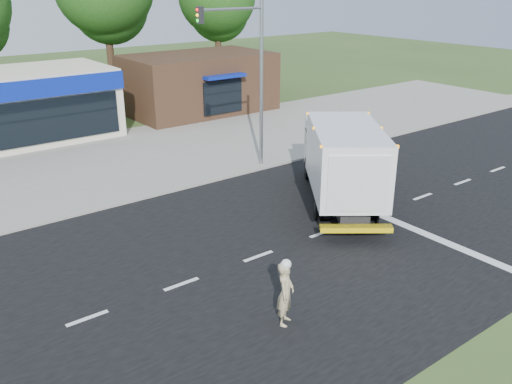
{
  "coord_description": "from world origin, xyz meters",
  "views": [
    {
      "loc": [
        -12.96,
        -12.98,
        8.81
      ],
      "look_at": [
        -2.03,
        1.4,
        1.7
      ],
      "focal_mm": 38.0,
      "sensor_mm": 36.0,
      "label": 1
    }
  ],
  "objects": [
    {
      "name": "traffic_signal_pole",
      "position": [
        2.35,
        7.6,
        4.92
      ],
      "size": [
        3.51,
        0.25,
        8.0
      ],
      "color": "gray",
      "rests_on": "ground"
    },
    {
      "name": "brown_storefront",
      "position": [
        7.0,
        19.98,
        2.0
      ],
      "size": [
        10.0,
        6.7,
        4.0
      ],
      "color": "#382316",
      "rests_on": "ground"
    },
    {
      "name": "sidewalk",
      "position": [
        0.0,
        8.2,
        0.06
      ],
      "size": [
        60.0,
        2.4,
        0.12
      ],
      "primitive_type": "cube",
      "color": "gray",
      "rests_on": "ground"
    },
    {
      "name": "emergency_worker",
      "position": [
        -4.74,
        -3.48,
        0.96
      ],
      "size": [
        0.81,
        0.76,
        1.97
      ],
      "rotation": [
        0.0,
        0.0,
        0.64
      ],
      "color": "tan",
      "rests_on": "ground"
    },
    {
      "name": "background_trees",
      "position": [
        -0.85,
        28.16,
        7.38
      ],
      "size": [
        36.77,
        7.39,
        12.1
      ],
      "color": "#332114",
      "rests_on": "ground"
    },
    {
      "name": "parking_apron",
      "position": [
        0.0,
        14.0,
        0.01
      ],
      "size": [
        60.0,
        9.0,
        0.02
      ],
      "primitive_type": "cube",
      "color": "gray",
      "rests_on": "ground"
    },
    {
      "name": "lane_markings",
      "position": [
        1.35,
        -1.35,
        0.02
      ],
      "size": [
        55.2,
        7.0,
        0.01
      ],
      "color": "silver",
      "rests_on": "road_asphalt"
    },
    {
      "name": "ems_box_truck",
      "position": [
        2.62,
        1.71,
        2.03
      ],
      "size": [
        6.72,
        7.83,
        3.52
      ],
      "rotation": [
        0.0,
        0.0,
        0.93
      ],
      "color": "black",
      "rests_on": "ground"
    },
    {
      "name": "road_asphalt",
      "position": [
        0.0,
        0.0,
        0.0
      ],
      "size": [
        60.0,
        14.0,
        0.02
      ],
      "primitive_type": "cube",
      "color": "black",
      "rests_on": "ground"
    },
    {
      "name": "ground",
      "position": [
        0.0,
        0.0,
        0.0
      ],
      "size": [
        120.0,
        120.0,
        0.0
      ],
      "primitive_type": "plane",
      "color": "#385123",
      "rests_on": "ground"
    }
  ]
}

